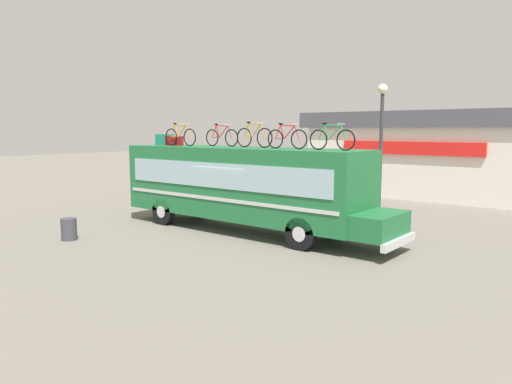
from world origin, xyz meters
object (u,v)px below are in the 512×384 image
object	(u,v)px
luggage_bag_1	(165,140)
rooftop_bicycle_3	(254,137)
bus	(243,184)
rooftop_bicycle_4	(287,138)
luggage_bag_2	(174,141)
trash_bin	(69,229)
rooftop_bicycle_1	(180,136)
rooftop_bicycle_2	(222,137)
rooftop_bicycle_5	(332,139)
street_lamp	(381,134)

from	to	relation	value
luggage_bag_1	rooftop_bicycle_3	distance (m)	4.78
bus	rooftop_bicycle_4	bearing A→B (deg)	-1.66
luggage_bag_2	rooftop_bicycle_4	size ratio (longest dim) A/B	0.44
luggage_bag_2	trash_bin	bearing A→B (deg)	-90.69
bus	rooftop_bicycle_4	xyz separation A→B (m)	(2.04, -0.06, 1.72)
rooftop_bicycle_1	rooftop_bicycle_3	bearing A→B (deg)	7.87
rooftop_bicycle_2	trash_bin	world-z (taller)	rooftop_bicycle_2
rooftop_bicycle_5	trash_bin	world-z (taller)	rooftop_bicycle_5
luggage_bag_1	rooftop_bicycle_1	distance (m)	1.36
rooftop_bicycle_2	rooftop_bicycle_5	distance (m)	5.23
rooftop_bicycle_1	street_lamp	bearing A→B (deg)	35.15
luggage_bag_2	rooftop_bicycle_2	xyz separation A→B (m)	(2.34, 0.38, 0.18)
luggage_bag_1	rooftop_bicycle_3	size ratio (longest dim) A/B	0.37
luggage_bag_1	luggage_bag_2	xyz separation A→B (m)	(0.67, -0.06, -0.04)
luggage_bag_1	luggage_bag_2	distance (m)	0.68
luggage_bag_2	rooftop_bicycle_5	distance (m)	7.55
luggage_bag_2	rooftop_bicycle_3	world-z (taller)	rooftop_bicycle_3
rooftop_bicycle_2	trash_bin	distance (m)	6.57
rooftop_bicycle_4	rooftop_bicycle_1	bearing A→B (deg)	-177.41
rooftop_bicycle_1	trash_bin	world-z (taller)	rooftop_bicycle_1
rooftop_bicycle_3	rooftop_bicycle_4	xyz separation A→B (m)	(1.64, -0.25, -0.03)
rooftop_bicycle_3	rooftop_bicycle_4	bearing A→B (deg)	-8.57
luggage_bag_2	street_lamp	distance (m)	8.42
bus	rooftop_bicycle_2	world-z (taller)	rooftop_bicycle_2
bus	rooftop_bicycle_3	bearing A→B (deg)	25.72
luggage_bag_2	rooftop_bicycle_5	size ratio (longest dim) A/B	0.44
rooftop_bicycle_2	street_lamp	bearing A→B (deg)	39.44
bus	street_lamp	world-z (taller)	street_lamp
luggage_bag_2	luggage_bag_1	bearing A→B (deg)	174.59
luggage_bag_1	luggage_bag_2	bearing A→B (deg)	-5.41
rooftop_bicycle_2	trash_bin	bearing A→B (deg)	-114.56
luggage_bag_1	street_lamp	world-z (taller)	street_lamp
rooftop_bicycle_1	rooftop_bicycle_4	world-z (taller)	rooftop_bicycle_1
street_lamp	luggage_bag_2	bearing A→B (deg)	-148.69
rooftop_bicycle_2	rooftop_bicycle_3	xyz separation A→B (m)	(1.76, -0.14, 0.02)
bus	luggage_bag_2	world-z (taller)	luggage_bag_2
luggage_bag_2	rooftop_bicycle_5	bearing A→B (deg)	-0.76
luggage_bag_2	trash_bin	xyz separation A→B (m)	(-0.06, -4.86, -2.97)
rooftop_bicycle_1	rooftop_bicycle_3	xyz separation A→B (m)	(3.46, 0.48, 0.01)
bus	luggage_bag_1	world-z (taller)	luggage_bag_1
trash_bin	luggage_bag_2	bearing A→B (deg)	89.31
rooftop_bicycle_2	rooftop_bicycle_3	distance (m)	1.77
luggage_bag_1	trash_bin	size ratio (longest dim) A/B	0.81
luggage_bag_2	street_lamp	world-z (taller)	street_lamp
luggage_bag_2	bus	bearing A→B (deg)	0.76
rooftop_bicycle_1	rooftop_bicycle_2	world-z (taller)	rooftop_bicycle_1
rooftop_bicycle_3	street_lamp	world-z (taller)	street_lamp
luggage_bag_2	rooftop_bicycle_4	distance (m)	5.75
rooftop_bicycle_4	rooftop_bicycle_3	bearing A→B (deg)	171.43
street_lamp	rooftop_bicycle_1	bearing A→B (deg)	-144.85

